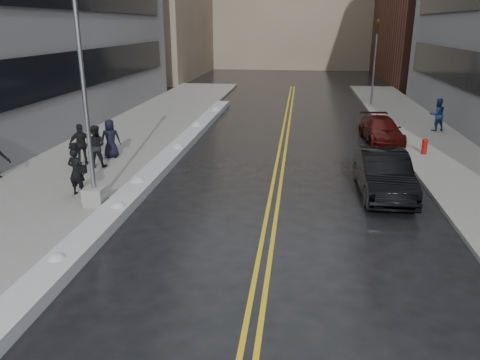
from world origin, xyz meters
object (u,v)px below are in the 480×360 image
(pedestrian_east, at_px, (437,115))
(car_maroon, at_px, (381,130))
(fire_hydrant, at_px, (425,145))
(lamppost, at_px, (89,134))
(car_black, at_px, (384,174))
(pedestrian_d, at_px, (82,145))
(traffic_signal, at_px, (375,59))
(pedestrian_c, at_px, (111,139))
(pedestrian_b, at_px, (95,146))
(pedestrian_fedora, at_px, (76,171))

(pedestrian_east, xyz_separation_m, car_maroon, (-3.33, -2.37, -0.43))
(fire_hydrant, bearing_deg, lamppost, -146.96)
(car_black, distance_m, car_maroon, 8.26)
(car_black, bearing_deg, pedestrian_d, 171.26)
(lamppost, xyz_separation_m, traffic_signal, (11.80, 22.00, 0.87))
(pedestrian_d, bearing_deg, pedestrian_c, -142.47)
(lamppost, distance_m, car_maroon, 15.43)
(fire_hydrant, height_order, pedestrian_east, pedestrian_east)
(lamppost, relative_size, fire_hydrant, 10.45)
(lamppost, xyz_separation_m, pedestrian_c, (-1.70, 5.63, -1.53))
(pedestrian_b, height_order, pedestrian_c, pedestrian_b)
(lamppost, xyz_separation_m, car_maroon, (10.80, 10.85, -1.91))
(car_black, bearing_deg, pedestrian_c, 164.57)
(pedestrian_b, height_order, pedestrian_east, pedestrian_east)
(pedestrian_d, bearing_deg, lamppost, 97.31)
(pedestrian_fedora, xyz_separation_m, car_maroon, (11.80, 9.97, -0.37))
(car_maroon, bearing_deg, car_black, -102.73)
(pedestrian_fedora, bearing_deg, pedestrian_b, -69.41)
(pedestrian_d, xyz_separation_m, pedestrian_east, (16.58, 8.86, 0.02))
(traffic_signal, height_order, pedestrian_east, traffic_signal)
(fire_hydrant, relative_size, car_maroon, 0.17)
(pedestrian_fedora, xyz_separation_m, pedestrian_c, (-0.70, 4.76, 0.02))
(pedestrian_c, bearing_deg, pedestrian_b, 75.11)
(pedestrian_east, height_order, car_maroon, pedestrian_east)
(pedestrian_fedora, height_order, pedestrian_d, pedestrian_d)
(pedestrian_b, xyz_separation_m, car_maroon, (12.56, 6.67, -0.41))
(pedestrian_fedora, height_order, pedestrian_c, pedestrian_c)
(traffic_signal, relative_size, pedestrian_b, 3.42)
(lamppost, bearing_deg, pedestrian_b, 112.85)
(pedestrian_fedora, relative_size, pedestrian_d, 0.96)
(lamppost, distance_m, pedestrian_d, 5.22)
(pedestrian_c, bearing_deg, pedestrian_d, 46.98)
(traffic_signal, xyz_separation_m, pedestrian_b, (-13.56, -17.83, -2.37))
(pedestrian_east, height_order, car_black, pedestrian_east)
(pedestrian_b, bearing_deg, pedestrian_c, -100.14)
(traffic_signal, xyz_separation_m, pedestrian_d, (-14.25, -17.64, -2.38))
(pedestrian_d, height_order, car_maroon, pedestrian_d)
(fire_hydrant, relative_size, pedestrian_east, 0.40)
(car_maroon, bearing_deg, pedestrian_b, -156.49)
(lamppost, height_order, pedestrian_d, lamppost)
(fire_hydrant, bearing_deg, car_black, -116.76)
(pedestrian_b, distance_m, pedestrian_c, 1.46)
(car_black, bearing_deg, pedestrian_east, 66.00)
(pedestrian_east, bearing_deg, traffic_signal, -94.23)
(fire_hydrant, relative_size, pedestrian_d, 0.42)
(pedestrian_b, bearing_deg, car_black, 164.67)
(traffic_signal, distance_m, pedestrian_c, 21.35)
(pedestrian_b, bearing_deg, pedestrian_d, -22.81)
(pedestrian_fedora, height_order, car_maroon, pedestrian_fedora)
(traffic_signal, bearing_deg, lamppost, -118.21)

